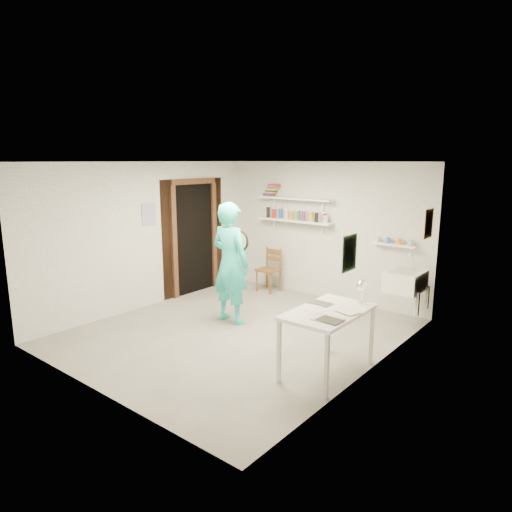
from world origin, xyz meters
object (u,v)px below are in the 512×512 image
Objects in this scene: wall_clock at (240,241)px; man at (230,263)px; wooden_chair at (269,270)px; desk_lamp at (363,286)px; work_table at (327,342)px; belfast_sink at (405,281)px.

man is at bearing -87.99° from wall_clock.
wooden_chair is 5.78× the size of desk_lamp.
wall_clock is 2.26m from desk_lamp.
wooden_chair is 3.41m from work_table.
belfast_sink is 2.70m from wooden_chair.
man is 5.56× the size of wall_clock.
man is 12.86× the size of desk_lamp.
work_table is 0.78m from desk_lamp.
belfast_sink is 1.59m from desk_lamp.
wooden_chair is 3.33m from desk_lamp.
man is at bearing -70.81° from wooden_chair.
wall_clock reaches higher than work_table.
belfast_sink is 0.73× the size of wooden_chair.
man reaches higher than work_table.
work_table is at bearing -112.42° from desk_lamp.
work_table is at bearing 164.79° from man.
man is 1.81m from wooden_chair.
belfast_sink is at bearing -145.07° from man.
man is 0.38m from wall_clock.
man is 2.17m from work_table.
belfast_sink is 0.53× the size of work_table.
belfast_sink is 1.83× the size of wall_clock.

